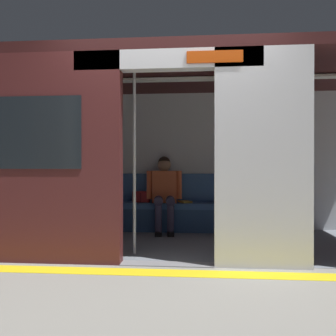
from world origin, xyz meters
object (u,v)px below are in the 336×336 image
(train_car, at_px, (170,129))
(grab_pole_door, at_px, (134,160))
(book, at_px, (185,202))
(person_seated, at_px, (164,189))
(bench_seat, at_px, (179,209))
(handbag, at_px, (141,197))

(train_car, distance_m, grab_pole_door, 0.86)
(train_car, bearing_deg, book, -99.78)
(person_seated, bearing_deg, bench_seat, -167.03)
(train_car, relative_size, bench_seat, 1.90)
(bench_seat, relative_size, book, 15.32)
(train_car, bearing_deg, person_seated, -79.34)
(book, bearing_deg, person_seated, -13.84)
(bench_seat, xyz_separation_m, book, (-0.10, -0.03, 0.12))
(person_seated, xyz_separation_m, book, (-0.32, -0.08, -0.21))
(book, bearing_deg, handbag, -30.38)
(grab_pole_door, bearing_deg, book, -108.03)
(bench_seat, bearing_deg, handbag, -5.24)
(train_car, bearing_deg, bench_seat, -94.20)
(train_car, height_order, book, train_car)
(person_seated, relative_size, grab_pole_door, 0.53)
(handbag, bearing_deg, train_car, 119.34)
(train_car, bearing_deg, grab_pole_door, 61.44)
(person_seated, height_order, book, person_seated)
(person_seated, height_order, grab_pole_door, grab_pole_door)
(train_car, xyz_separation_m, person_seated, (0.16, -0.85, -0.85))
(bench_seat, bearing_deg, book, -161.69)
(book, bearing_deg, grab_pole_door, 43.56)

